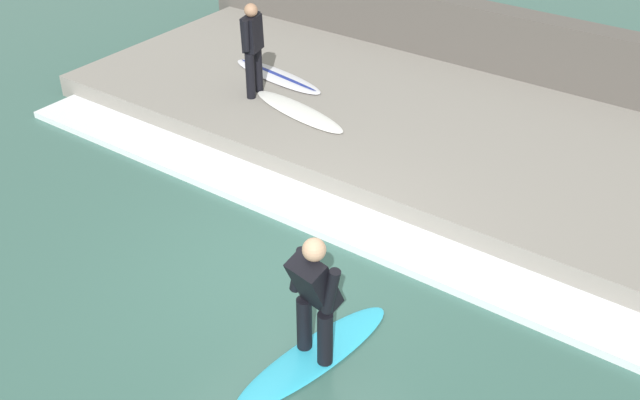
{
  "coord_description": "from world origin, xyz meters",
  "views": [
    {
      "loc": [
        -5.4,
        -4.36,
        5.63
      ],
      "look_at": [
        0.69,
        0.0,
        0.7
      ],
      "focal_mm": 42.0,
      "sensor_mm": 36.0,
      "label": 1
    }
  ],
  "objects": [
    {
      "name": "surfer_waiting_near",
      "position": [
        3.04,
        2.98,
        1.22
      ],
      "size": [
        0.5,
        0.3,
        1.51
      ],
      "color": "black",
      "rests_on": "concrete_ledge"
    },
    {
      "name": "wave_foam_crest",
      "position": [
        1.23,
        0.0,
        0.05
      ],
      "size": [
        0.82,
        11.76,
        0.1
      ],
      "primitive_type": "cube",
      "color": "silver",
      "rests_on": "ground_plane"
    },
    {
      "name": "surfboard_waiting_near",
      "position": [
        3.76,
        3.09,
        0.4
      ],
      "size": [
        0.77,
        2.07,
        0.07
      ],
      "color": "silver",
      "rests_on": "concrete_ledge"
    },
    {
      "name": "concrete_ledge",
      "position": [
        3.84,
        0.0,
        0.19
      ],
      "size": [
        4.4,
        12.37,
        0.37
      ],
      "primitive_type": "cube",
      "color": "gray",
      "rests_on": "ground_plane"
    },
    {
      "name": "surfer_riding",
      "position": [
        -0.9,
        -1.07,
        0.87
      ],
      "size": [
        0.51,
        0.65,
        1.46
      ],
      "color": "black",
      "rests_on": "surfboard_riding"
    },
    {
      "name": "surfboard_riding",
      "position": [
        -0.9,
        -1.07,
        0.03
      ],
      "size": [
        2.14,
        0.85,
        0.06
      ],
      "color": "#2DADD1",
      "rests_on": "ground_plane"
    },
    {
      "name": "ground_plane",
      "position": [
        0.0,
        0.0,
        0.0
      ],
      "size": [
        28.0,
        28.0,
        0.0
      ],
      "primitive_type": "plane",
      "color": "#386056"
    },
    {
      "name": "back_wall",
      "position": [
        6.29,
        0.0,
        0.72
      ],
      "size": [
        0.5,
        12.99,
        1.44
      ],
      "primitive_type": "cube",
      "color": "#544F49",
      "rests_on": "ground_plane"
    },
    {
      "name": "surfboard_spare",
      "position": [
        2.91,
        2.0,
        0.4
      ],
      "size": [
        0.84,
        2.0,
        0.06
      ],
      "color": "white",
      "rests_on": "concrete_ledge"
    }
  ]
}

